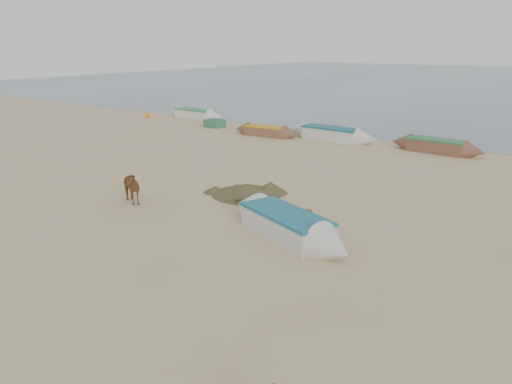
% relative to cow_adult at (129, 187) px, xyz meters
% --- Properties ---
extents(ground, '(140.00, 140.00, 0.00)m').
position_rel_cow_adult_xyz_m(ground, '(5.36, -2.18, -0.71)').
color(ground, tan).
rests_on(ground, ground).
extents(cow_adult, '(1.85, 1.28, 1.43)m').
position_rel_cow_adult_xyz_m(cow_adult, '(0.00, 0.00, 0.00)').
color(cow_adult, brown).
rests_on(cow_adult, ground).
extents(calf_front, '(0.74, 0.66, 0.81)m').
position_rel_cow_adult_xyz_m(calf_front, '(7.28, 2.04, -0.31)').
color(calf_front, '#59321C').
rests_on(calf_front, ground).
extents(near_canoe, '(6.45, 3.54, 0.87)m').
position_rel_cow_adult_xyz_m(near_canoe, '(7.41, 0.83, -0.28)').
color(near_canoe, silver).
rests_on(near_canoe, ground).
extents(debris_pile, '(3.15, 3.15, 0.50)m').
position_rel_cow_adult_xyz_m(debris_pile, '(3.28, 3.92, -0.46)').
color(debris_pile, brown).
rests_on(debris_pile, ground).
extents(waterline_canoes, '(52.99, 4.97, 0.92)m').
position_rel_cow_adult_xyz_m(waterline_canoes, '(6.12, 18.20, -0.30)').
color(waterline_canoes, silver).
rests_on(waterline_canoes, ground).
extents(beach_clutter, '(45.77, 4.63, 0.64)m').
position_rel_cow_adult_xyz_m(beach_clutter, '(8.47, 17.74, -0.41)').
color(beach_clutter, '#2F6944').
rests_on(beach_clutter, ground).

